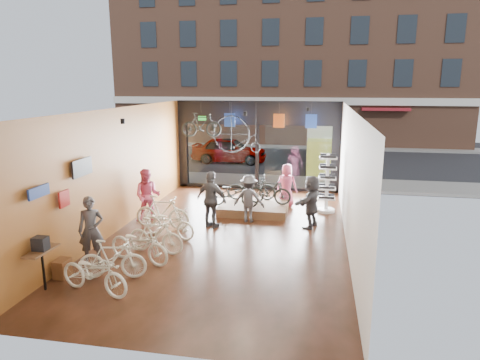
% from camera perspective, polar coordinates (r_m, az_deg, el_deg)
% --- Properties ---
extents(ground_plane, '(7.00, 12.00, 0.04)m').
position_cam_1_polar(ground_plane, '(13.19, -1.53, -7.37)').
color(ground_plane, black).
rests_on(ground_plane, ground).
extents(ceiling, '(7.00, 12.00, 0.04)m').
position_cam_1_polar(ceiling, '(12.41, -1.64, 9.52)').
color(ceiling, black).
rests_on(ceiling, ground).
extents(wall_left, '(0.04, 12.00, 3.80)m').
position_cam_1_polar(wall_left, '(13.82, -16.01, 1.33)').
color(wall_left, '#9F6220').
rests_on(wall_left, ground).
extents(wall_right, '(0.04, 12.00, 3.80)m').
position_cam_1_polar(wall_right, '(12.42, 14.50, 0.18)').
color(wall_right, beige).
rests_on(wall_right, ground).
extents(wall_back, '(7.00, 0.04, 3.80)m').
position_cam_1_polar(wall_back, '(7.12, -11.91, -9.09)').
color(wall_back, beige).
rests_on(wall_back, ground).
extents(storefront, '(7.00, 0.26, 3.80)m').
position_cam_1_polar(storefront, '(18.48, 2.33, 4.60)').
color(storefront, black).
rests_on(storefront, ground).
extents(exit_sign, '(0.35, 0.06, 0.18)m').
position_cam_1_polar(exit_sign, '(18.73, -5.06, 8.21)').
color(exit_sign, '#198C26').
rests_on(exit_sign, storefront).
extents(street_road, '(30.00, 18.00, 0.02)m').
position_cam_1_polar(street_road, '(27.61, 4.98, 3.26)').
color(street_road, black).
rests_on(street_road, ground).
extents(sidewalk_near, '(30.00, 2.40, 0.12)m').
position_cam_1_polar(sidewalk_near, '(19.99, 2.77, -0.15)').
color(sidewalk_near, slate).
rests_on(sidewalk_near, ground).
extents(sidewalk_far, '(30.00, 2.00, 0.12)m').
position_cam_1_polar(sidewalk_far, '(31.54, 5.71, 4.56)').
color(sidewalk_far, slate).
rests_on(sidewalk_far, ground).
extents(opposite_building, '(26.00, 5.00, 14.00)m').
position_cam_1_polar(opposite_building, '(33.80, 6.36, 16.88)').
color(opposite_building, brown).
rests_on(opposite_building, ground).
extents(street_car, '(4.33, 1.74, 1.48)m').
position_cam_1_polar(street_car, '(24.94, -1.44, 4.02)').
color(street_car, gray).
rests_on(street_car, street_road).
extents(box_truck, '(2.22, 6.67, 2.63)m').
position_cam_1_polar(box_truck, '(23.34, 11.72, 4.59)').
color(box_truck, silver).
rests_on(box_truck, street_road).
extents(floor_bike_0, '(1.90, 1.05, 0.95)m').
position_cam_1_polar(floor_bike_0, '(10.08, -18.85, -11.64)').
color(floor_bike_0, silver).
rests_on(floor_bike_0, ground_plane).
extents(floor_bike_1, '(1.66, 0.77, 0.96)m').
position_cam_1_polar(floor_bike_1, '(10.64, -16.64, -10.09)').
color(floor_bike_1, silver).
rests_on(floor_bike_1, ground_plane).
extents(floor_bike_2, '(1.92, 1.11, 0.96)m').
position_cam_1_polar(floor_bike_2, '(11.39, -13.31, -8.38)').
color(floor_bike_2, silver).
rests_on(floor_bike_2, ground_plane).
extents(floor_bike_3, '(1.69, 0.69, 0.98)m').
position_cam_1_polar(floor_bike_3, '(11.88, -11.19, -7.30)').
color(floor_bike_3, silver).
rests_on(floor_bike_3, ground_plane).
extents(floor_bike_4, '(1.85, 1.07, 0.92)m').
position_cam_1_polar(floor_bike_4, '(12.98, -9.42, -5.65)').
color(floor_bike_4, silver).
rests_on(floor_bike_4, ground_plane).
extents(floor_bike_5, '(1.82, 0.60, 1.08)m').
position_cam_1_polar(floor_bike_5, '(13.77, -10.34, -4.25)').
color(floor_bike_5, silver).
rests_on(floor_bike_5, ground_plane).
extents(display_platform, '(2.40, 1.80, 0.30)m').
position_cam_1_polar(display_platform, '(15.39, 1.88, -3.74)').
color(display_platform, '#4E311A').
rests_on(display_platform, ground_plane).
extents(display_bike_left, '(1.87, 0.74, 0.96)m').
position_cam_1_polar(display_bike_left, '(14.90, -0.91, -1.77)').
color(display_bike_left, black).
rests_on(display_bike_left, display_platform).
extents(display_bike_mid, '(1.61, 0.59, 0.95)m').
position_cam_1_polar(display_bike_mid, '(15.23, 3.90, -1.51)').
color(display_bike_mid, black).
rests_on(display_bike_mid, display_platform).
extents(display_bike_right, '(1.81, 0.81, 0.92)m').
position_cam_1_polar(display_bike_right, '(15.77, 1.53, -1.03)').
color(display_bike_right, black).
rests_on(display_bike_right, display_platform).
extents(customer_0, '(0.75, 0.63, 1.75)m').
position_cam_1_polar(customer_0, '(11.57, -19.23, -6.33)').
color(customer_0, '#3F3F44').
rests_on(customer_0, ground_plane).
extents(customer_1, '(0.96, 0.80, 1.80)m').
position_cam_1_polar(customer_1, '(14.44, -12.20, -2.07)').
color(customer_1, '#CC4C72').
rests_on(customer_1, ground_plane).
extents(customer_2, '(1.16, 0.79, 1.84)m').
position_cam_1_polar(customer_2, '(13.59, -3.82, -2.64)').
color(customer_2, '#3F3F44').
rests_on(customer_2, ground_plane).
extents(customer_3, '(1.06, 0.65, 1.59)m').
position_cam_1_polar(customer_3, '(14.16, 1.18, -2.50)').
color(customer_3, '#3F3F44').
rests_on(customer_3, ground_plane).
extents(customer_4, '(0.86, 0.64, 1.61)m').
position_cam_1_polar(customer_4, '(16.08, 6.24, -0.68)').
color(customer_4, '#CC4C72').
rests_on(customer_4, ground_plane).
extents(customer_5, '(1.05, 1.65, 1.70)m').
position_cam_1_polar(customer_5, '(13.79, 9.46, -2.86)').
color(customer_5, '#3F3F44').
rests_on(customer_5, ground_plane).
extents(sunglasses_rack, '(0.72, 0.64, 2.11)m').
position_cam_1_polar(sunglasses_rack, '(15.49, 11.53, -0.42)').
color(sunglasses_rack, white).
rests_on(sunglasses_rack, ground_plane).
extents(wall_merch, '(0.40, 2.40, 2.60)m').
position_cam_1_polar(wall_merch, '(10.97, -23.26, -5.38)').
color(wall_merch, navy).
rests_on(wall_merch, wall_left).
extents(penny_farthing, '(1.86, 0.06, 1.49)m').
position_cam_1_polar(penny_farthing, '(17.07, -0.14, 5.96)').
color(penny_farthing, black).
rests_on(penny_farthing, ceiling).
extents(hung_bike, '(1.63, 0.72, 0.95)m').
position_cam_1_polar(hung_bike, '(17.02, -5.19, 7.33)').
color(hung_bike, black).
rests_on(hung_bike, ceiling).
extents(jersey_left, '(0.45, 0.03, 0.55)m').
position_cam_1_polar(jersey_left, '(17.75, -1.39, 8.00)').
color(jersey_left, '#1E3F99').
rests_on(jersey_left, ceiling).
extents(jersey_mid, '(0.45, 0.03, 0.55)m').
position_cam_1_polar(jersey_mid, '(17.45, 5.21, 7.87)').
color(jersey_mid, '#CC5919').
rests_on(jersey_mid, ceiling).
extents(jersey_right, '(0.45, 0.03, 0.55)m').
position_cam_1_polar(jersey_right, '(17.38, 9.47, 7.73)').
color(jersey_right, '#1E3F99').
rests_on(jersey_right, ceiling).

